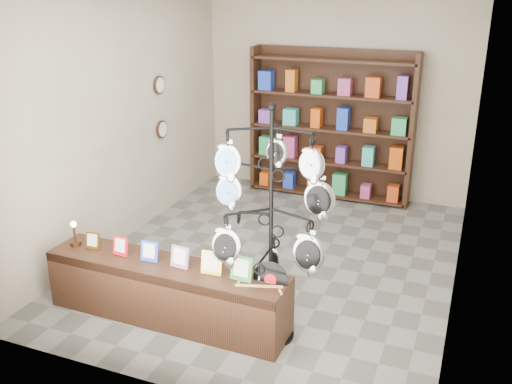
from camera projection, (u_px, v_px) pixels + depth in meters
ground at (277, 258)px, 6.78m from camera, size 5.00×5.00×0.00m
room_envelope at (279, 104)px, 6.14m from camera, size 5.00×5.00×5.00m
display_tree at (271, 209)px, 4.86m from camera, size 1.12×1.08×2.18m
front_shelf at (167, 291)px, 5.46m from camera, size 2.42×0.54×0.85m
back_shelving at (330, 130)px, 8.42m from camera, size 2.42×0.36×2.20m
wall_clocks at (161, 107)px, 7.65m from camera, size 0.03×0.24×0.84m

